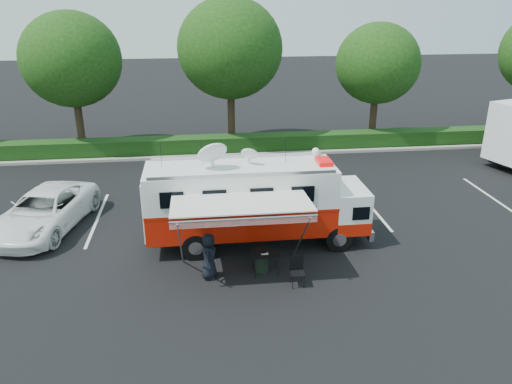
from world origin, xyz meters
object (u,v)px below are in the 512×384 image
at_px(command_truck, 256,202).
at_px(trash_bin, 261,260).
at_px(white_suv, 47,229).
at_px(folding_table, 266,254).

relative_size(command_truck, trash_bin, 10.13).
bearing_deg(command_truck, trash_bin, -91.38).
distance_m(white_suv, folding_table, 9.56).
bearing_deg(folding_table, white_suv, 151.39).
relative_size(white_suv, folding_table, 5.95).
xyz_separation_m(white_suv, folding_table, (8.37, -4.57, 0.75)).
bearing_deg(command_truck, white_suv, 164.75).
height_order(white_suv, trash_bin, trash_bin).
xyz_separation_m(white_suv, trash_bin, (8.25, -4.33, 0.41)).
distance_m(command_truck, white_suv, 8.77).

